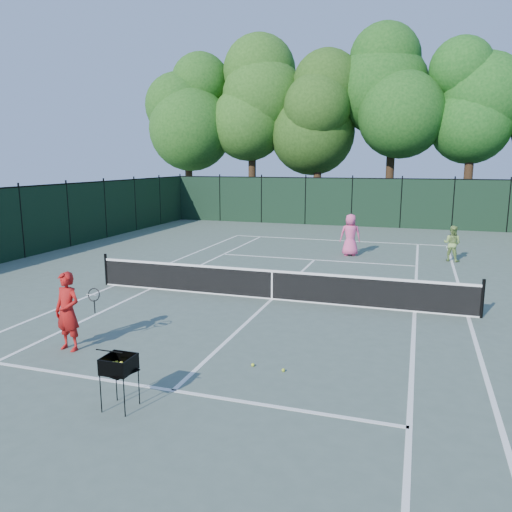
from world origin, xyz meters
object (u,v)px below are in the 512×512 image
(ball_hopper, at_px, (119,365))
(player_green, at_px, (452,243))
(player_pink, at_px, (350,235))
(loose_ball_near_cart, at_px, (253,365))
(loose_ball_midcourt, at_px, (283,370))
(coach, at_px, (68,311))

(ball_hopper, bearing_deg, player_green, 85.49)
(player_pink, relative_size, loose_ball_near_cart, 27.01)
(ball_hopper, distance_m, loose_ball_midcourt, 3.28)
(player_pink, height_order, loose_ball_midcourt, player_pink)
(player_green, relative_size, ball_hopper, 1.60)
(player_pink, relative_size, ball_hopper, 1.97)
(player_pink, height_order, loose_ball_near_cart, player_pink)
(coach, distance_m, player_green, 15.74)
(loose_ball_near_cart, xyz_separation_m, loose_ball_midcourt, (0.66, -0.06, 0.00))
(ball_hopper, bearing_deg, player_pink, 100.19)
(player_pink, distance_m, loose_ball_midcourt, 12.86)
(player_pink, bearing_deg, player_green, 167.28)
(player_pink, xyz_separation_m, loose_ball_midcourt, (0.41, -12.82, -0.88))
(coach, height_order, player_green, coach)
(ball_hopper, xyz_separation_m, loose_ball_midcourt, (2.23, 2.28, -0.75))
(coach, relative_size, ball_hopper, 1.88)
(player_pink, height_order, player_green, player_pink)
(loose_ball_near_cart, bearing_deg, player_pink, 88.91)
(player_pink, xyz_separation_m, ball_hopper, (-1.81, -15.10, -0.13))
(coach, height_order, loose_ball_near_cart, coach)
(player_pink, bearing_deg, loose_ball_near_cart, 75.26)
(coach, relative_size, loose_ball_near_cart, 25.81)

